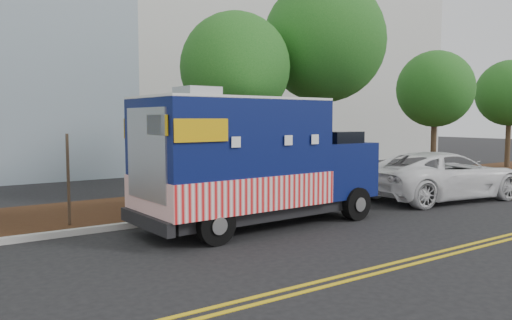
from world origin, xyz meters
TOP-DOWN VIEW (x-y plane):
  - ground at (0.00, 0.00)m, footprint 120.00×120.00m
  - curb at (0.00, 1.40)m, footprint 120.00×0.18m
  - mulch_strip at (0.00, 3.50)m, footprint 120.00×4.00m
  - centerline_near at (0.00, -4.45)m, footprint 120.00×0.10m
  - centerline_far at (0.00, -4.70)m, footprint 120.00×0.10m
  - tree_b at (1.80, 3.17)m, footprint 3.57×3.57m
  - tree_c at (5.69, 3.23)m, footprint 4.50×4.50m
  - tree_d at (13.07, 3.76)m, footprint 3.51×3.51m
  - tree_e at (19.51, 3.76)m, footprint 3.51×3.51m
  - sign_post at (-3.82, 1.93)m, footprint 0.06×0.06m
  - food_truck at (0.17, -0.14)m, footprint 6.75×2.79m
  - white_car at (8.02, -0.28)m, footprint 6.20×3.52m

SIDE VIEW (x-z plane):
  - ground at x=0.00m, z-range 0.00..0.00m
  - centerline_near at x=0.00m, z-range 0.00..0.01m
  - centerline_far at x=0.00m, z-range 0.00..0.01m
  - curb at x=0.00m, z-range 0.00..0.15m
  - mulch_strip at x=0.00m, z-range 0.00..0.15m
  - white_car at x=8.02m, z-range 0.00..1.63m
  - sign_post at x=-3.82m, z-range 0.00..2.40m
  - food_truck at x=0.17m, z-range -0.17..3.34m
  - tree_d at x=13.07m, z-range 1.17..7.06m
  - tree_e at x=19.51m, z-range 1.17..7.06m
  - tree_b at x=1.80m, z-range 1.30..7.50m
  - tree_c at x=5.69m, z-range 1.67..9.53m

